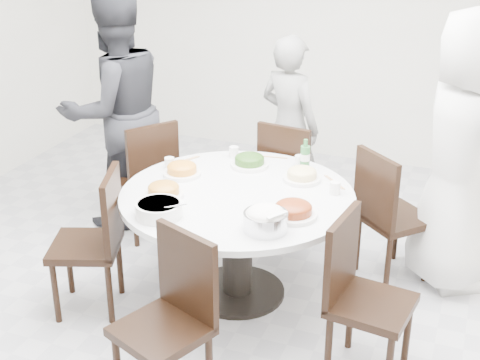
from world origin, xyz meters
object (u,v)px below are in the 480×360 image
(dining_table, at_px, (237,245))
(diner_left, at_px, (116,111))
(diner_right, at_px, (462,153))
(chair_nw, at_px, (143,177))
(chair_n, at_px, (293,177))
(chair_se, at_px, (372,302))
(chair_sw, at_px, (85,243))
(soup_bowl, at_px, (159,209))
(beverage_bottle, at_px, (305,155))
(chair_s, at_px, (161,327))
(diner_middle, at_px, (289,127))
(rice_bowl, at_px, (266,222))
(chair_ne, at_px, (395,215))

(dining_table, xyz_separation_m, diner_left, (-1.29, 0.71, 0.56))
(diner_right, xyz_separation_m, diner_left, (-2.59, -0.01, -0.00))
(chair_nw, bearing_deg, diner_right, 128.02)
(chair_n, relative_size, chair_nw, 1.00)
(chair_nw, distance_m, chair_se, 2.25)
(chair_sw, distance_m, soup_bowl, 0.62)
(chair_nw, bearing_deg, beverage_bottle, 121.83)
(chair_s, relative_size, diner_middle, 0.63)
(diner_right, xyz_separation_m, rice_bowl, (-0.97, -1.14, -0.14))
(chair_ne, xyz_separation_m, chair_se, (0.05, -1.11, 0.00))
(chair_n, relative_size, beverage_bottle, 4.22)
(diner_left, distance_m, soup_bowl, 1.54)
(diner_middle, bearing_deg, chair_se, 139.66)
(chair_n, distance_m, diner_middle, 0.49)
(chair_n, distance_m, chair_se, 1.73)
(chair_n, relative_size, chair_se, 1.00)
(chair_s, height_order, diner_right, diner_right)
(diner_right, bearing_deg, chair_sw, 92.20)
(soup_bowl, distance_m, beverage_bottle, 1.16)
(chair_sw, bearing_deg, chair_nw, 168.85)
(chair_ne, distance_m, diner_left, 2.27)
(diner_right, bearing_deg, chair_se, 137.71)
(chair_s, height_order, chair_se, same)
(chair_ne, bearing_deg, chair_sw, 74.25)
(chair_n, distance_m, chair_sw, 1.74)
(chair_ne, relative_size, diner_middle, 0.63)
(soup_bowl, bearing_deg, diner_left, 129.58)
(rice_bowl, relative_size, soup_bowl, 0.91)
(diner_right, height_order, rice_bowl, diner_right)
(chair_n, bearing_deg, diner_middle, -59.04)
(dining_table, distance_m, rice_bowl, 0.68)
(chair_n, height_order, diner_middle, diner_middle)
(chair_nw, bearing_deg, chair_se, 95.98)
(chair_sw, bearing_deg, diner_right, 99.64)
(chair_sw, distance_m, diner_right, 2.51)
(chair_se, xyz_separation_m, diner_middle, (-1.05, 1.86, 0.28))
(dining_table, xyz_separation_m, diner_right, (1.30, 0.72, 0.57))
(chair_sw, bearing_deg, chair_n, 128.00)
(diner_left, xyz_separation_m, beverage_bottle, (1.59, -0.19, -0.08))
(dining_table, relative_size, rice_bowl, 5.91)
(beverage_bottle, bearing_deg, chair_n, 114.52)
(chair_ne, distance_m, diner_middle, 1.28)
(chair_ne, bearing_deg, diner_middle, 5.51)
(diner_right, bearing_deg, diner_middle, 37.80)
(chair_sw, relative_size, diner_middle, 0.63)
(chair_se, relative_size, diner_middle, 0.63)
(chair_s, relative_size, diner_right, 0.50)
(diner_left, bearing_deg, dining_table, 95.39)
(chair_nw, height_order, diner_left, diner_left)
(chair_se, height_order, soup_bowl, chair_se)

